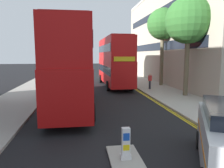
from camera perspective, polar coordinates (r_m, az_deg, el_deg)
sidewalk_right at (r=20.40m, az=14.82°, el=-2.59°), size 4.00×80.00×0.14m
sidewalk_left at (r=19.44m, az=-23.23°, el=-3.48°), size 4.00×80.00×0.14m
kerb_line_outer at (r=17.83m, az=11.10°, el=-4.18°), size 0.10×56.00×0.01m
kerb_line_inner at (r=17.77m, az=10.61°, el=-4.20°), size 0.10×56.00×0.01m
traffic_island at (r=7.82m, az=3.67°, el=-19.73°), size 1.10×2.20×0.10m
keep_left_bollard at (r=7.58m, az=3.71°, el=-15.99°), size 0.36×0.28×1.11m
double_decker_bus_away at (r=14.77m, az=-10.94°, el=5.22°), size 2.85×10.82×5.64m
double_decker_bus_oncoming at (r=24.97m, az=0.62°, el=6.36°), size 2.95×10.85×5.64m
pedestrian_far at (r=22.42m, az=10.18°, el=0.84°), size 0.34×0.22×1.62m
street_tree_near at (r=19.73m, az=19.92°, el=15.70°), size 3.94×3.94×8.40m
street_tree_mid at (r=25.71m, az=13.52°, el=15.24°), size 3.57×3.57×8.81m
townhouse_terrace_right at (r=31.81m, az=20.21°, el=12.01°), size 10.08×28.00×12.49m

